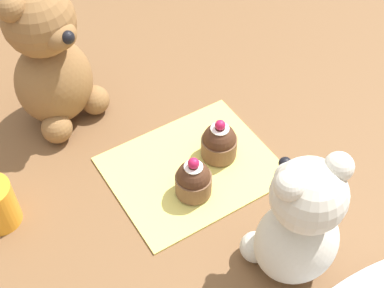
{
  "coord_description": "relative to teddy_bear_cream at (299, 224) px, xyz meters",
  "views": [
    {
      "loc": [
        0.27,
        0.42,
        0.62
      ],
      "look_at": [
        0.0,
        0.0,
        0.06
      ],
      "focal_mm": 50.0,
      "sensor_mm": 36.0,
      "label": 1
    }
  ],
  "objects": [
    {
      "name": "cupcake_near_cream_bear",
      "position": [
        0.04,
        -0.16,
        -0.06
      ],
      "size": [
        0.05,
        0.05,
        0.07
      ],
      "color": "brown",
      "rests_on": "knitted_placemat"
    },
    {
      "name": "teddy_bear_cream",
      "position": [
        0.0,
        0.0,
        0.0
      ],
      "size": [
        0.12,
        0.11,
        0.2
      ],
      "rotation": [
        0.0,
        0.0,
        -0.13
      ],
      "color": "beige",
      "rests_on": "ground_plane"
    },
    {
      "name": "cupcake_near_tan_bear",
      "position": [
        -0.03,
        -0.2,
        -0.06
      ],
      "size": [
        0.05,
        0.05,
        0.07
      ],
      "color": "brown",
      "rests_on": "knitted_placemat"
    },
    {
      "name": "teddy_bear_tan",
      "position": [
        0.14,
        -0.41,
        0.02
      ],
      "size": [
        0.15,
        0.14,
        0.24
      ],
      "rotation": [
        0.0,
        0.0,
        3.47
      ],
      "color": "olive",
      "rests_on": "ground_plane"
    },
    {
      "name": "ground_plane",
      "position": [
        0.02,
        -0.2,
        -0.09
      ],
      "size": [
        4.0,
        4.0,
        0.0
      ],
      "primitive_type": "plane",
      "color": "brown"
    },
    {
      "name": "knitted_placemat",
      "position": [
        0.02,
        -0.2,
        -0.09
      ],
      "size": [
        0.24,
        0.19,
        0.01
      ],
      "primitive_type": "cube",
      "color": "#E0D166",
      "rests_on": "ground_plane"
    }
  ]
}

